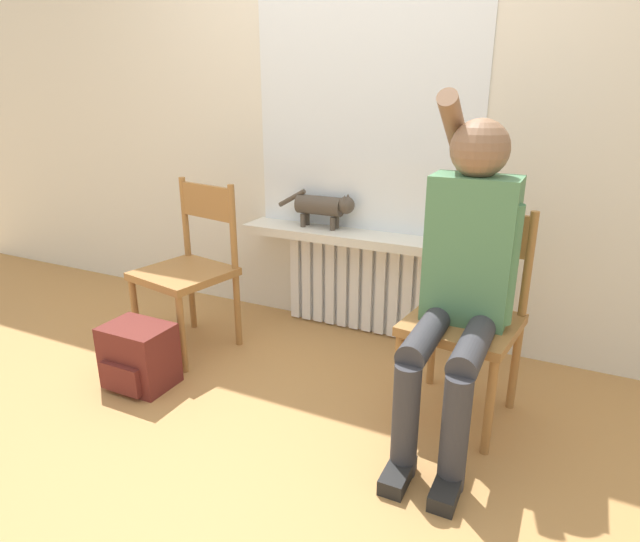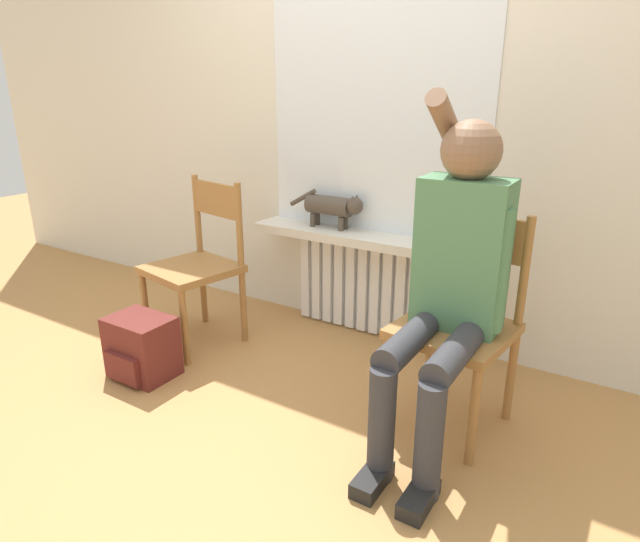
{
  "view_description": "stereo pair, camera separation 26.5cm",
  "coord_description": "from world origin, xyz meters",
  "px_view_note": "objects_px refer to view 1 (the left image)",
  "views": [
    {
      "loc": [
        1.1,
        -1.6,
        1.38
      ],
      "look_at": [
        0.0,
        0.65,
        0.52
      ],
      "focal_mm": 30.0,
      "sensor_mm": 36.0,
      "label": 1
    },
    {
      "loc": [
        1.33,
        -1.47,
        1.38
      ],
      "look_at": [
        0.0,
        0.65,
        0.52
      ],
      "focal_mm": 30.0,
      "sensor_mm": 36.0,
      "label": 2
    }
  ],
  "objects_px": {
    "chair_left": "(190,266)",
    "person": "(464,267)",
    "chair_right": "(466,314)",
    "backpack": "(139,356)",
    "cat": "(324,206)"
  },
  "relations": [
    {
      "from": "chair_left",
      "to": "person",
      "type": "xyz_separation_m",
      "value": [
        1.47,
        -0.12,
        0.25
      ]
    },
    {
      "from": "chair_right",
      "to": "backpack",
      "type": "relative_size",
      "value": 2.85
    },
    {
      "from": "cat",
      "to": "chair_right",
      "type": "bearing_deg",
      "value": -31.1
    },
    {
      "from": "chair_left",
      "to": "cat",
      "type": "bearing_deg",
      "value": 57.96
    },
    {
      "from": "person",
      "to": "backpack",
      "type": "xyz_separation_m",
      "value": [
        -1.44,
        -0.34,
        -0.56
      ]
    },
    {
      "from": "backpack",
      "to": "person",
      "type": "bearing_deg",
      "value": 13.45
    },
    {
      "from": "person",
      "to": "backpack",
      "type": "distance_m",
      "value": 1.58
    },
    {
      "from": "chair_left",
      "to": "person",
      "type": "bearing_deg",
      "value": 6.37
    },
    {
      "from": "cat",
      "to": "backpack",
      "type": "distance_m",
      "value": 1.29
    },
    {
      "from": "chair_right",
      "to": "person",
      "type": "relative_size",
      "value": 0.66
    },
    {
      "from": "chair_left",
      "to": "person",
      "type": "distance_m",
      "value": 1.5
    },
    {
      "from": "chair_left",
      "to": "backpack",
      "type": "distance_m",
      "value": 0.56
    },
    {
      "from": "chair_right",
      "to": "person",
      "type": "distance_m",
      "value": 0.27
    },
    {
      "from": "chair_left",
      "to": "cat",
      "type": "xyz_separation_m",
      "value": [
        0.53,
        0.57,
        0.27
      ]
    },
    {
      "from": "chair_left",
      "to": "backpack",
      "type": "relative_size",
      "value": 2.85
    }
  ]
}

